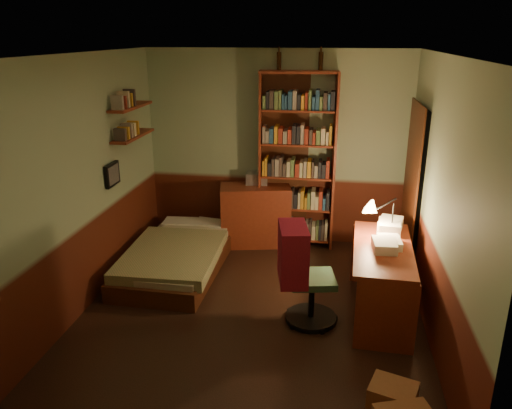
# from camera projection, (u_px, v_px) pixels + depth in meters

# --- Properties ---
(floor) EXTENTS (3.50, 4.00, 0.02)m
(floor) POSITION_uv_depth(u_px,v_px,m) (252.00, 311.00, 5.28)
(floor) COLOR black
(floor) RESTS_ON ground
(ceiling) EXTENTS (3.50, 4.00, 0.02)m
(ceiling) POSITION_uv_depth(u_px,v_px,m) (252.00, 53.00, 4.43)
(ceiling) COLOR silver
(ceiling) RESTS_ON wall_back
(wall_back) EXTENTS (3.50, 0.02, 2.60)m
(wall_back) POSITION_uv_depth(u_px,v_px,m) (276.00, 149.00, 6.73)
(wall_back) COLOR gray
(wall_back) RESTS_ON ground
(wall_left) EXTENTS (0.02, 4.00, 2.60)m
(wall_left) POSITION_uv_depth(u_px,v_px,m) (83.00, 185.00, 5.11)
(wall_left) COLOR gray
(wall_left) RESTS_ON ground
(wall_right) EXTENTS (0.02, 4.00, 2.60)m
(wall_right) POSITION_uv_depth(u_px,v_px,m) (440.00, 203.00, 4.59)
(wall_right) COLOR gray
(wall_right) RESTS_ON ground
(wall_front) EXTENTS (3.50, 0.02, 2.60)m
(wall_front) POSITION_uv_depth(u_px,v_px,m) (197.00, 295.00, 2.98)
(wall_front) COLOR gray
(wall_front) RESTS_ON ground
(doorway) EXTENTS (0.06, 0.90, 2.00)m
(doorway) POSITION_uv_depth(u_px,v_px,m) (413.00, 191.00, 5.91)
(doorway) COLOR black
(doorway) RESTS_ON ground
(door_trim) EXTENTS (0.02, 0.98, 2.08)m
(door_trim) POSITION_uv_depth(u_px,v_px,m) (410.00, 191.00, 5.91)
(door_trim) COLOR #3D1B0D
(door_trim) RESTS_ON ground
(bed) EXTENTS (1.07, 1.93, 0.57)m
(bed) POSITION_uv_depth(u_px,v_px,m) (177.00, 248.00, 6.11)
(bed) COLOR olive
(bed) RESTS_ON ground
(dresser) EXTENTS (1.01, 0.65, 0.83)m
(dresser) POSITION_uv_depth(u_px,v_px,m) (255.00, 215.00, 6.83)
(dresser) COLOR maroon
(dresser) RESTS_ON ground
(mini_stereo) EXTENTS (0.31, 0.25, 0.15)m
(mini_stereo) POSITION_uv_depth(u_px,v_px,m) (257.00, 178.00, 6.78)
(mini_stereo) COLOR #B2B2B7
(mini_stereo) RESTS_ON dresser
(bookshelf) EXTENTS (1.03, 0.41, 2.33)m
(bookshelf) POSITION_uv_depth(u_px,v_px,m) (296.00, 162.00, 6.58)
(bookshelf) COLOR maroon
(bookshelf) RESTS_ON ground
(bottle_left) EXTENTS (0.06, 0.06, 0.22)m
(bottle_left) POSITION_uv_depth(u_px,v_px,m) (279.00, 61.00, 6.30)
(bottle_left) COLOR black
(bottle_left) RESTS_ON bookshelf
(bottle_right) EXTENTS (0.08, 0.08, 0.22)m
(bottle_right) POSITION_uv_depth(u_px,v_px,m) (321.00, 61.00, 6.23)
(bottle_right) COLOR black
(bottle_right) RESTS_ON bookshelf
(desk) EXTENTS (0.64, 1.42, 0.75)m
(desk) POSITION_uv_depth(u_px,v_px,m) (380.00, 281.00, 5.12)
(desk) COLOR maroon
(desk) RESTS_ON ground
(paper_stack) EXTENTS (0.30, 0.37, 0.13)m
(paper_stack) POSITION_uv_depth(u_px,v_px,m) (390.00, 225.00, 5.40)
(paper_stack) COLOR silver
(paper_stack) RESTS_ON desk
(desk_lamp) EXTENTS (0.26, 0.26, 0.66)m
(desk_lamp) POSITION_uv_depth(u_px,v_px,m) (394.00, 205.00, 5.21)
(desk_lamp) COLOR black
(desk_lamp) RESTS_ON desk
(office_chair) EXTENTS (0.49, 0.45, 0.85)m
(office_chair) POSITION_uv_depth(u_px,v_px,m) (312.00, 283.00, 4.95)
(office_chair) COLOR #2F5236
(office_chair) RESTS_ON ground
(red_jacket) EXTENTS (0.43, 0.55, 0.57)m
(red_jacket) POSITION_uv_depth(u_px,v_px,m) (318.00, 214.00, 4.76)
(red_jacket) COLOR maroon
(red_jacket) RESTS_ON office_chair
(wall_shelf_lower) EXTENTS (0.20, 0.90, 0.03)m
(wall_shelf_lower) POSITION_uv_depth(u_px,v_px,m) (133.00, 136.00, 6.03)
(wall_shelf_lower) COLOR maroon
(wall_shelf_lower) RESTS_ON wall_left
(wall_shelf_upper) EXTENTS (0.20, 0.90, 0.03)m
(wall_shelf_upper) POSITION_uv_depth(u_px,v_px,m) (131.00, 107.00, 5.91)
(wall_shelf_upper) COLOR maroon
(wall_shelf_upper) RESTS_ON wall_left
(framed_picture) EXTENTS (0.04, 0.32, 0.26)m
(framed_picture) POSITION_uv_depth(u_px,v_px,m) (112.00, 174.00, 5.69)
(framed_picture) COLOR black
(framed_picture) RESTS_ON wall_left
(cardboard_box_b) EXTENTS (0.42, 0.38, 0.24)m
(cardboard_box_b) POSITION_uv_depth(u_px,v_px,m) (392.00, 399.00, 3.82)
(cardboard_box_b) COLOR #935E3B
(cardboard_box_b) RESTS_ON ground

